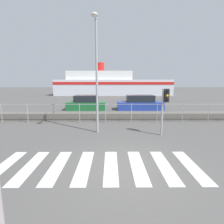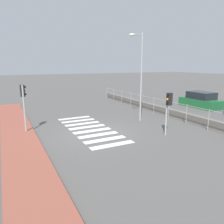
% 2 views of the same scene
% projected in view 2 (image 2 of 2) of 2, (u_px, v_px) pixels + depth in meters
% --- Properties ---
extents(ground_plane, '(160.00, 160.00, 0.00)m').
position_uv_depth(ground_plane, '(96.00, 133.00, 12.83)').
color(ground_plane, '#565451').
extents(sidewalk_brick, '(24.00, 1.80, 0.12)m').
position_uv_depth(sidewalk_brick, '(21.00, 143.00, 11.00)').
color(sidewalk_brick, '#934C3D').
rests_on(sidewalk_brick, ground_plane).
extents(crosswalk, '(6.75, 2.40, 0.01)m').
position_uv_depth(crosswalk, '(90.00, 129.00, 13.67)').
color(crosswalk, silver).
rests_on(crosswalk, ground_plane).
extents(seawall, '(25.58, 0.55, 0.51)m').
position_uv_depth(seawall, '(186.00, 116.00, 15.94)').
color(seawall, '#605B54').
rests_on(seawall, ground_plane).
extents(harbor_fence, '(23.06, 0.04, 1.34)m').
position_uv_depth(harbor_fence, '(177.00, 109.00, 15.42)').
color(harbor_fence, '#9EA0A3').
rests_on(harbor_fence, ground_plane).
extents(traffic_light_near, '(0.34, 0.32, 2.82)m').
position_uv_depth(traffic_light_near, '(23.00, 98.00, 12.47)').
color(traffic_light_near, '#9EA0A3').
rests_on(traffic_light_near, ground_plane).
extents(traffic_light_far, '(0.34, 0.32, 2.44)m').
position_uv_depth(traffic_light_far, '(168.00, 104.00, 11.99)').
color(traffic_light_far, '#9EA0A3').
rests_on(traffic_light_far, ground_plane).
extents(streetlamp, '(0.32, 1.08, 6.02)m').
position_uv_depth(streetlamp, '(139.00, 68.00, 14.81)').
color(streetlamp, '#9EA0A3').
rests_on(streetlamp, ground_plane).
extents(parked_car_green, '(3.87, 1.87, 1.45)m').
position_uv_depth(parked_car_green, '(201.00, 101.00, 20.59)').
color(parked_car_green, '#1E6633').
rests_on(parked_car_green, ground_plane).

